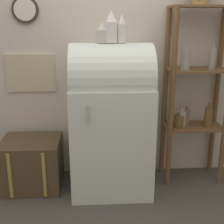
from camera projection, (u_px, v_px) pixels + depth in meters
name	position (u px, v px, depth m)	size (l,w,h in m)	color
ground_plane	(112.00, 198.00, 2.88)	(12.00, 12.00, 0.00)	#4C4742
wall_back	(109.00, 44.00, 3.03)	(7.00, 0.09, 2.70)	beige
refrigerator	(111.00, 117.00, 2.88)	(0.74, 0.68, 1.39)	silver
suitcase_trunk	(32.00, 163.00, 3.03)	(0.55, 0.49, 0.48)	brown
shelf_unit	(195.00, 90.00, 2.99)	(0.58, 0.33, 1.70)	brown
vase_left	(102.00, 34.00, 2.65)	(0.10, 0.10, 0.17)	beige
vase_center	(111.00, 28.00, 2.64)	(0.11, 0.11, 0.27)	white
vase_right	(122.00, 29.00, 2.65)	(0.07, 0.07, 0.24)	white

